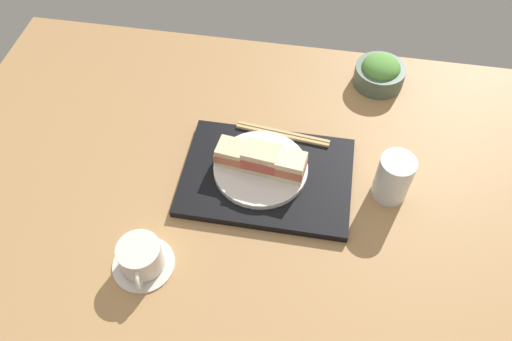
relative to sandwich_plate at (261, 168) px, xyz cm
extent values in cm
cube|color=tan|center=(4.01, 4.84, -4.06)|extent=(140.00, 100.00, 3.00)
cube|color=black|center=(-1.54, 0.82, -1.61)|extent=(36.66, 26.01, 1.92)
cylinder|color=silver|center=(0.00, 0.00, 0.00)|extent=(20.55, 20.55, 1.30)
cube|color=beige|center=(-5.85, 0.81, 1.37)|extent=(7.86, 6.05, 1.43)
cube|color=#CC6B4C|center=(-5.85, 0.81, 3.34)|extent=(8.08, 6.08, 2.51)
cube|color=beige|center=(-5.85, 0.81, 5.31)|extent=(7.86, 6.05, 1.43)
cube|color=beige|center=(0.00, 0.00, 1.43)|extent=(7.86, 6.05, 1.56)
cube|color=#B74C42|center=(0.00, 0.00, 3.51)|extent=(7.99, 6.48, 2.61)
cube|color=beige|center=(0.00, 0.00, 5.60)|extent=(7.86, 6.05, 1.56)
cube|color=beige|center=(5.85, -0.81, 1.29)|extent=(7.86, 6.05, 1.27)
cube|color=#CC6B4C|center=(5.85, -0.81, 2.94)|extent=(8.37, 6.49, 2.03)
cube|color=beige|center=(5.85, -0.81, 4.59)|extent=(7.86, 6.05, 1.27)
cylinder|color=#4C6051|center=(-24.78, -34.05, -0.01)|extent=(12.59, 12.59, 5.12)
ellipsoid|color=#5B9E42|center=(-24.78, -34.05, 2.55)|extent=(9.55, 9.55, 5.25)
cube|color=tan|center=(-3.45, -11.34, -0.30)|extent=(21.74, 3.13, 0.70)
cube|color=tan|center=(-3.33, -10.32, -0.30)|extent=(21.74, 3.13, 0.70)
cylinder|color=silver|center=(19.03, 25.22, -2.16)|extent=(12.20, 12.20, 0.80)
cylinder|color=silver|center=(19.03, 25.22, 1.17)|extent=(8.38, 8.38, 5.87)
cylinder|color=black|center=(19.03, 25.22, 3.71)|extent=(7.71, 7.71, 0.40)
torus|color=silver|center=(17.88, 29.88, 1.17)|extent=(1.76, 4.16, 4.09)
cylinder|color=silver|center=(-27.88, 0.00, 2.92)|extent=(7.47, 7.47, 10.97)
camera|label=1|loc=(-9.97, 65.14, 87.30)|focal=35.33mm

